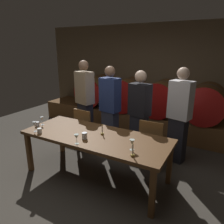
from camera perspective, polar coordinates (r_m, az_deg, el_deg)
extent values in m
plane|color=#3F3A33|center=(3.66, -6.35, -17.00)|extent=(8.26, 8.26, 0.00)
cube|color=brown|center=(5.76, 10.81, 9.40)|extent=(6.36, 0.24, 2.61)
cube|color=brown|center=(5.50, 8.35, -2.25)|extent=(5.72, 0.90, 0.49)
cylinder|color=brown|center=(5.95, -4.23, 5.82)|extent=(0.80, 0.89, 0.80)
cylinder|color=#9E1411|center=(5.58, -6.82, 4.99)|extent=(0.82, 0.03, 0.82)
cylinder|color=#9E1411|center=(6.33, -1.94, 6.54)|extent=(0.82, 0.03, 0.82)
cylinder|color=#2D2D33|center=(5.95, -4.23, 5.82)|extent=(0.81, 0.04, 0.81)
cylinder|color=brown|center=(5.48, 4.41, 4.84)|extent=(0.80, 0.89, 0.80)
cylinder|color=maroon|center=(5.08, 2.21, 3.90)|extent=(0.82, 0.03, 0.82)
cylinder|color=maroon|center=(5.89, 6.30, 5.65)|extent=(0.82, 0.03, 0.82)
cylinder|color=#2D2D33|center=(5.48, 4.41, 4.84)|extent=(0.81, 0.04, 0.81)
cylinder|color=brown|center=(5.19, 13.27, 3.72)|extent=(0.80, 0.89, 0.80)
cylinder|color=maroon|center=(4.76, 11.71, 2.64)|extent=(0.82, 0.03, 0.82)
cylinder|color=maroon|center=(5.62, 14.60, 4.64)|extent=(0.82, 0.03, 0.82)
cylinder|color=#2D2D33|center=(5.19, 13.27, 3.72)|extent=(0.81, 0.04, 0.81)
cylinder|color=brown|center=(5.02, 23.88, 2.27)|extent=(0.80, 0.89, 0.80)
cylinder|color=#9E1411|center=(4.58, 23.25, 1.01)|extent=(0.82, 0.03, 0.82)
cylinder|color=#9E1411|center=(5.47, 24.40, 3.32)|extent=(0.82, 0.03, 0.82)
cylinder|color=#2D2D33|center=(5.02, 23.88, 2.27)|extent=(0.81, 0.04, 0.81)
cube|color=brown|center=(3.34, -4.48, -6.59)|extent=(2.32, 0.92, 0.05)
cube|color=brown|center=(3.91, -21.29, -10.02)|extent=(0.07, 0.07, 0.68)
cube|color=brown|center=(2.80, 10.78, -20.67)|extent=(0.07, 0.07, 0.68)
cube|color=brown|center=(4.39, -13.36, -6.22)|extent=(0.07, 0.07, 0.68)
cube|color=brown|center=(3.45, 15.17, -13.17)|extent=(0.07, 0.07, 0.68)
cube|color=brown|center=(4.39, -6.31, -4.45)|extent=(0.44, 0.44, 0.04)
cube|color=brown|center=(4.19, -8.02, -2.25)|extent=(0.40, 0.08, 0.42)
cube|color=brown|center=(4.50, -3.14, -6.99)|extent=(0.05, 0.05, 0.42)
cube|color=brown|center=(4.70, -6.44, -5.99)|extent=(0.05, 0.05, 0.42)
cube|color=brown|center=(4.27, -5.96, -8.49)|extent=(0.05, 0.05, 0.42)
cube|color=brown|center=(4.48, -9.31, -7.36)|extent=(0.05, 0.05, 0.42)
cube|color=brown|center=(3.84, 10.98, -7.97)|extent=(0.41, 0.41, 0.04)
cube|color=brown|center=(3.59, 10.34, -5.75)|extent=(0.40, 0.05, 0.42)
cube|color=brown|center=(4.05, 13.84, -10.40)|extent=(0.05, 0.05, 0.42)
cube|color=brown|center=(4.13, 9.21, -9.55)|extent=(0.05, 0.05, 0.42)
cube|color=brown|center=(3.76, 12.53, -12.60)|extent=(0.05, 0.05, 0.42)
cube|color=brown|center=(3.84, 7.55, -11.62)|extent=(0.05, 0.05, 0.42)
cube|color=black|center=(4.75, -7.04, -2.80)|extent=(0.34, 0.27, 0.88)
cube|color=tan|center=(4.54, -7.39, 6.47)|extent=(0.43, 0.34, 0.67)
sphere|color=#8C664C|center=(4.48, -7.62, 12.26)|extent=(0.21, 0.21, 0.21)
cube|color=#33384C|center=(4.42, -0.51, -4.73)|extent=(0.33, 0.24, 0.80)
cube|color=navy|center=(4.20, -0.54, 4.61)|extent=(0.41, 0.30, 0.66)
sphere|color=#8C664C|center=(4.13, -0.56, 10.80)|extent=(0.21, 0.21, 0.21)
cube|color=black|center=(4.18, 7.10, -6.12)|extent=(0.34, 0.26, 0.81)
cube|color=black|center=(3.96, 7.47, 3.28)|extent=(0.43, 0.32, 0.59)
sphere|color=beige|center=(3.88, 7.71, 9.40)|extent=(0.22, 0.22, 0.22)
cube|color=black|center=(4.10, 16.97, -7.14)|extent=(0.34, 0.27, 0.83)
cube|color=silver|center=(3.86, 17.92, 3.06)|extent=(0.43, 0.32, 0.66)
sphere|color=beige|center=(3.78, 18.56, 9.77)|extent=(0.21, 0.21, 0.21)
cylinder|color=olive|center=(3.34, -2.61, -5.83)|extent=(0.05, 0.05, 0.02)
cylinder|color=#EDE5CC|center=(3.31, -2.63, -4.60)|extent=(0.02, 0.02, 0.13)
cone|color=yellow|center=(3.28, -2.65, -3.36)|extent=(0.01, 0.01, 0.02)
cylinder|color=olive|center=(2.73, 5.53, -11.48)|extent=(0.05, 0.05, 0.02)
cylinder|color=#EDE5CC|center=(2.69, 5.58, -9.94)|extent=(0.02, 0.02, 0.14)
cone|color=yellow|center=(2.65, 5.63, -8.36)|extent=(0.01, 0.01, 0.02)
cylinder|color=white|center=(3.93, -18.12, -3.27)|extent=(0.06, 0.06, 0.00)
cylinder|color=white|center=(3.92, -18.17, -2.78)|extent=(0.01, 0.01, 0.07)
cone|color=white|center=(3.90, -18.27, -1.78)|extent=(0.06, 0.06, 0.08)
cylinder|color=white|center=(3.67, -19.81, -4.89)|extent=(0.06, 0.06, 0.00)
cylinder|color=white|center=(3.66, -19.88, -4.28)|extent=(0.01, 0.01, 0.08)
cone|color=white|center=(3.63, -20.00, -3.08)|extent=(0.07, 0.07, 0.08)
cylinder|color=silver|center=(3.08, -9.38, -8.37)|extent=(0.06, 0.06, 0.00)
cylinder|color=silver|center=(3.06, -9.42, -7.72)|extent=(0.01, 0.01, 0.07)
cone|color=silver|center=(3.03, -9.48, -6.52)|extent=(0.07, 0.07, 0.07)
cylinder|color=silver|center=(2.88, 5.33, -10.02)|extent=(0.06, 0.06, 0.00)
cylinder|color=silver|center=(2.87, 5.35, -9.39)|extent=(0.01, 0.01, 0.07)
cone|color=silver|center=(2.84, 5.39, -8.07)|extent=(0.07, 0.07, 0.08)
cylinder|color=silver|center=(3.88, -19.36, -3.07)|extent=(0.07, 0.07, 0.08)
cylinder|color=white|center=(3.57, -18.83, -4.74)|extent=(0.07, 0.07, 0.08)
cylinder|color=silver|center=(3.20, -7.37, -6.34)|extent=(0.08, 0.08, 0.10)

